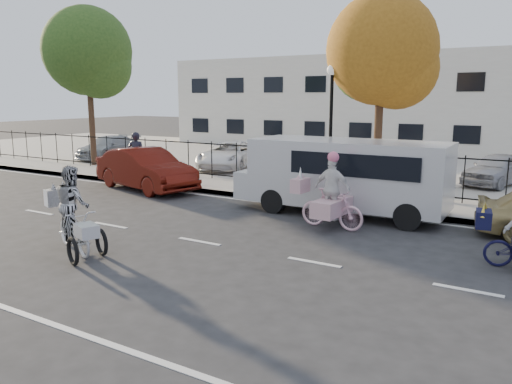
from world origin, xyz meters
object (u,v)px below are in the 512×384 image
Objects in this scene: white_van at (344,174)px; pedestrian at (136,155)px; zebra_trike at (74,219)px; lot_car_a at (108,147)px; lamppost at (331,106)px; red_sedan at (146,169)px; lot_car_b at (229,155)px; lot_car_c at (367,165)px; lot_car_d at (497,169)px; unicorn_bike at (331,200)px.

white_van is 9.45m from pedestrian.
lot_car_a is (-11.68, 11.89, -0.01)m from zebra_trike.
lamppost is 7.18m from red_sedan.
lot_car_b is at bearing 39.30° from zebra_trike.
lot_car_c is at bearing 100.45° from white_van.
lot_car_d reaches higher than lot_car_a.
pedestrian is 14.04m from lot_car_d.
white_van is 9.48m from lot_car_b.
pedestrian reaches higher than lot_car_b.
zebra_trike is 1.20× the size of pedestrian.
lamppost is at bearing 26.69° from unicorn_bike.
pedestrian is 9.28m from lot_car_c.
lot_car_c is at bearing 8.04° from zebra_trike.
lamppost is 7.07m from lot_car_d.
zebra_trike is at bearing -87.02° from lot_car_b.
lamppost is 1.14× the size of lot_car_c.
unicorn_bike is (1.71, -4.04, -2.36)m from lamppost.
lot_car_c is at bearing 82.98° from lamppost.
zebra_trike is 7.59m from white_van.
zebra_trike reaches higher than lot_car_b.
pedestrian is at bearing -171.93° from lamppost.
lamppost is at bearing -20.19° from lot_car_a.
lot_car_c is at bearing 14.63° from unicorn_bike.
lot_car_c is (8.33, 4.08, -0.31)m from pedestrian.
white_van is 7.81m from red_sedan.
red_sedan is at bearing -132.24° from lot_car_c.
lot_car_c is (14.47, -0.12, 0.03)m from lot_car_a.
pedestrian is 0.53× the size of lot_car_d.
pedestrian is at bearing 76.95° from unicorn_bike.
lamppost is 0.70× the size of white_van.
lot_car_b is 1.16× the size of lot_car_c.
lot_car_d is at bearing 29.48° from lot_car_c.
unicorn_bike is 0.53× the size of lot_car_c.
white_van is (3.84, 6.53, 0.45)m from zebra_trike.
lamppost is 0.98× the size of lot_car_b.
unicorn_bike reaches higher than lot_car_a.
zebra_trike is 9.49m from pedestrian.
lamppost reaches higher than unicorn_bike.
white_van is at bearing -9.11° from zebra_trike.
lot_car_d is at bearing -3.44° from lot_car_a.
unicorn_bike is at bearing -91.95° from lot_car_d.
red_sedan is 13.17m from lot_car_d.
lamppost reaches higher than white_van.
white_van is 5.37m from lot_car_c.
lamppost reaches higher than zebra_trike.
unicorn_bike is at bearing -56.92° from lot_car_b.
pedestrian is at bearing 68.03° from red_sedan.
lot_car_a is (-15.52, 5.37, -0.46)m from white_van.
lot_car_b is at bearing -145.24° from pedestrian.
lot_car_b is at bearing 153.26° from lamppost.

